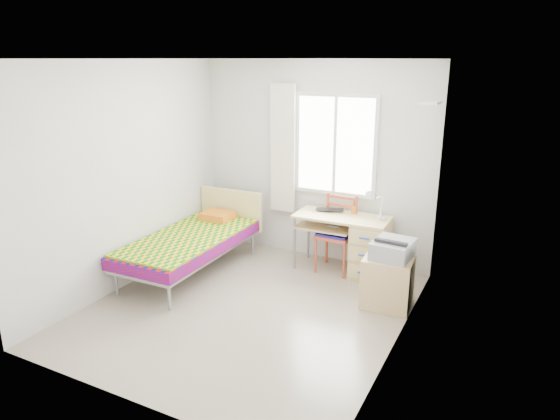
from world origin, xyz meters
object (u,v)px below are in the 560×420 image
object	(u,v)px
bed	(193,240)
chair	(338,229)
printer	(393,248)
desk	(365,245)
cabinet	(387,281)

from	to	relation	value
bed	chair	size ratio (longest dim) A/B	2.08
printer	desk	bearing A→B (deg)	132.26
desk	bed	bearing A→B (deg)	-157.46
bed	printer	size ratio (longest dim) A/B	4.22
desk	chair	distance (m)	0.40
chair	cabinet	distance (m)	1.12
cabinet	printer	size ratio (longest dim) A/B	1.18
chair	cabinet	world-z (taller)	chair
bed	cabinet	distance (m)	2.44
bed	desk	distance (m)	2.14
chair	desk	bearing A→B (deg)	-2.21
printer	bed	bearing A→B (deg)	-170.51
bed	desk	xyz separation A→B (m)	(1.95, 0.87, -0.02)
bed	desk	world-z (taller)	bed
chair	cabinet	bearing A→B (deg)	-37.27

